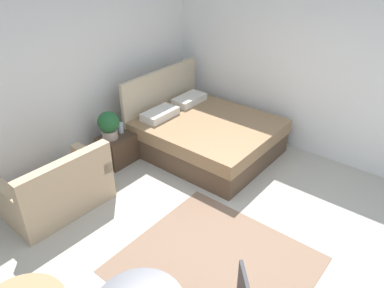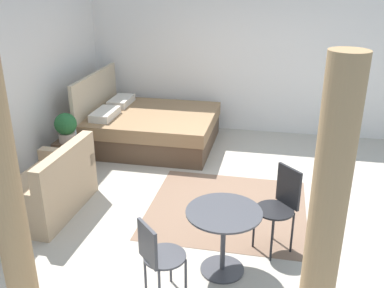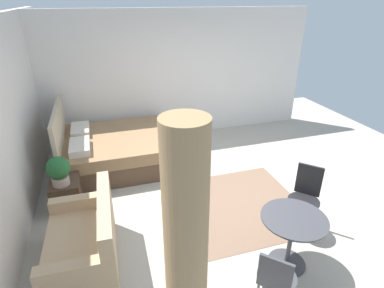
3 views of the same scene
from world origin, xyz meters
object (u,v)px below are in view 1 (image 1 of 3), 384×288
Objects in this scene: nightstand at (118,149)px; vase at (121,128)px; potted_plant at (109,124)px; bed at (205,134)px; couch at (59,190)px.

vase reaches higher than nightstand.
nightstand is at bearing -12.65° from potted_plant.
nightstand is (-1.10, 0.86, -0.08)m from bed.
nightstand is 3.17× the size of vase.
vase is at bearing 0.79° from potted_plant.
bed is 1.59× the size of couch.
couch is at bearing 166.08° from bed.
potted_plant is (-1.20, 0.89, 0.38)m from bed.
nightstand is 0.47m from potted_plant.
bed reaches higher than couch.
couch reaches higher than nightstand.
potted_plant reaches higher than vase.
couch is 7.71× the size of vase.
nightstand is at bearing 12.82° from couch.
potted_plant is (1.14, 0.30, 0.40)m from couch.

